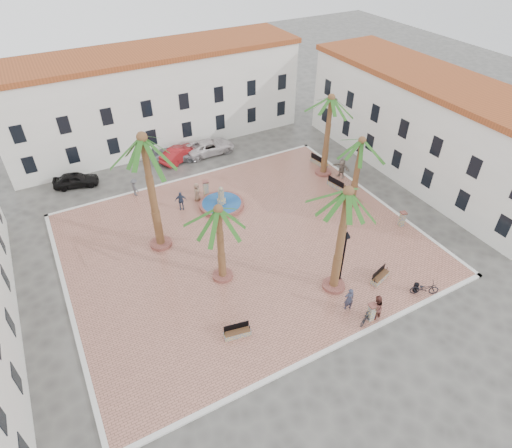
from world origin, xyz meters
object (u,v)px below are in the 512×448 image
(palm_sw, at_px, (219,219))
(litter_bin, at_px, (416,287))
(car_white, at_px, (210,147))
(pedestrian_north, at_px, (135,187))
(palm_s, at_px, (347,204))
(car_black, at_px, (76,180))
(bicycle_b, at_px, (368,315))
(cyclist_a, at_px, (349,299))
(pedestrian_east, at_px, (342,168))
(fountain, at_px, (222,204))
(pedestrian_fountain_a, at_px, (197,192))
(bench_s, at_px, (237,333))
(car_red, at_px, (180,153))
(bench_e, at_px, (337,185))
(bench_ne, at_px, (319,162))
(bicycle_a, at_px, (425,288))
(palm_e, at_px, (361,149))
(palm_nw, at_px, (144,150))
(car_silver, at_px, (175,155))
(bollard_n, at_px, (206,188))
(bollard_se, at_px, (371,312))
(lamppost_s, at_px, (345,249))
(bench_se, at_px, (380,277))
(palm_ne, at_px, (330,107))
(bollard_e, at_px, (402,219))
(cyclist_b, at_px, (376,307))
(pedestrian_fountain_b, at_px, (181,201))
(lamppost_e, at_px, (357,160))

(palm_sw, height_order, litter_bin, palm_sw)
(car_white, bearing_deg, pedestrian_north, 115.33)
(palm_s, bearing_deg, car_black, 121.11)
(bicycle_b, bearing_deg, pedestrian_north, 2.20)
(cyclist_a, relative_size, pedestrian_east, 0.92)
(palm_s, distance_m, pedestrian_east, 15.68)
(fountain, distance_m, car_white, 9.86)
(bicycle_b, distance_m, car_white, 24.99)
(palm_s, bearing_deg, pedestrian_east, 50.79)
(pedestrian_fountain_a, bearing_deg, bench_s, -144.67)
(palm_sw, height_order, cyclist_a, palm_sw)
(fountain, height_order, car_red, fountain)
(bench_e, height_order, bench_ne, bench_e)
(bench_e, bearing_deg, bench_ne, -25.26)
(litter_bin, xyz_separation_m, bicycle_b, (-4.53, -0.44, 0.21))
(bicycle_b, distance_m, car_black, 28.32)
(bicycle_a, xyz_separation_m, pedestrian_north, (-13.68, 20.80, 0.32))
(palm_e, xyz_separation_m, bicycle_a, (-2.49, -10.74, -4.71))
(palm_nw, height_order, car_silver, palm_nw)
(palm_nw, xyz_separation_m, pedestrian_east, (18.13, 1.37, -7.12))
(palm_e, distance_m, bollard_n, 13.52)
(cyclist_a, bearing_deg, bollard_se, 132.21)
(lamppost_s, relative_size, car_white, 0.87)
(bench_se, height_order, car_silver, car_silver)
(bollard_n, bearing_deg, bench_ne, -0.90)
(litter_bin, bearing_deg, pedestrian_north, 123.31)
(palm_nw, bearing_deg, bicycle_b, -55.62)
(palm_ne, distance_m, bollard_e, 11.35)
(bollard_se, height_order, bollard_n, bollard_n)
(cyclist_a, distance_m, bicycle_b, 1.51)
(fountain, xyz_separation_m, cyclist_b, (3.42, -15.61, 0.68))
(bollard_se, distance_m, pedestrian_north, 22.70)
(pedestrian_fountain_b, bearing_deg, car_white, 68.13)
(palm_sw, xyz_separation_m, bicycle_b, (6.36, -7.89, -4.58))
(bicycle_a, height_order, pedestrian_fountain_b, pedestrian_fountain_b)
(pedestrian_east, bearing_deg, pedestrian_fountain_b, -119.27)
(bollard_n, height_order, pedestrian_fountain_b, pedestrian_fountain_b)
(litter_bin, xyz_separation_m, car_red, (-7.57, 24.64, 0.26))
(car_white, bearing_deg, car_silver, 86.45)
(palm_sw, xyz_separation_m, bench_s, (-1.35, -5.01, -4.87))
(palm_nw, bearing_deg, litter_bin, -43.30)
(bench_s, height_order, car_silver, car_silver)
(fountain, height_order, bollard_e, fountain)
(palm_sw, distance_m, lamppost_e, 16.35)
(bicycle_a, bearing_deg, bench_e, 17.07)
(car_red, relative_size, car_white, 0.87)
(car_black, bearing_deg, palm_nw, -146.57)
(palm_e, bearing_deg, pedestrian_north, 148.13)
(palm_e, bearing_deg, cyclist_a, -129.77)
(car_white, bearing_deg, lamppost_e, -143.54)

